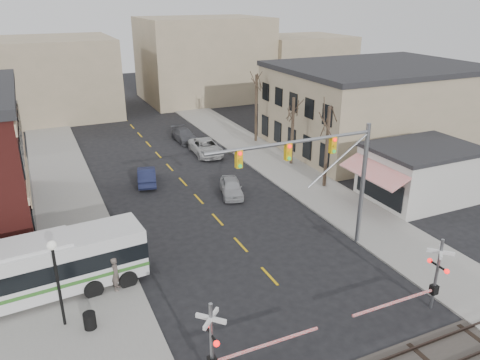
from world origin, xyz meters
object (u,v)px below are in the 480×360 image
at_px(car_a, 231,187).
at_px(street_lamp, 55,267).
at_px(traffic_signal_mast, 326,166).
at_px(rr_crossing_east, 430,277).
at_px(trash_bin, 90,321).
at_px(car_d, 185,135).
at_px(transit_bus, 23,272).
at_px(car_b, 147,176).
at_px(pedestrian_near, 116,274).
at_px(pedestrian_far, 73,256).
at_px(rr_crossing_west, 221,342).
at_px(car_c, 206,147).

bearing_deg(car_a, street_lamp, -124.08).
relative_size(traffic_signal_mast, street_lamp, 2.30).
height_order(rr_crossing_east, trash_bin, rr_crossing_east).
bearing_deg(car_d, traffic_signal_mast, -90.52).
bearing_deg(car_d, car_a, -95.66).
bearing_deg(transit_bus, street_lamp, -61.92).
bearing_deg(street_lamp, transit_bus, 118.08).
bearing_deg(car_b, pedestrian_near, 82.68).
xyz_separation_m(car_b, pedestrian_near, (-5.35, -14.77, 0.40)).
bearing_deg(pedestrian_far, car_a, -4.83).
height_order(rr_crossing_west, pedestrian_far, rr_crossing_west).
bearing_deg(car_c, rr_crossing_east, -84.21).
relative_size(traffic_signal_mast, car_a, 2.63).
relative_size(car_c, pedestrian_far, 3.28).
bearing_deg(car_c, car_b, -141.82).
bearing_deg(rr_crossing_west, pedestrian_near, 108.55).
height_order(rr_crossing_west, trash_bin, rr_crossing_west).
bearing_deg(pedestrian_near, trash_bin, 166.60).
distance_m(traffic_signal_mast, rr_crossing_east, 8.32).
bearing_deg(rr_crossing_west, street_lamp, 131.73).
bearing_deg(rr_crossing_west, car_c, 70.58).
height_order(rr_crossing_east, car_c, rr_crossing_east).
xyz_separation_m(street_lamp, car_b, (8.26, 16.66, -2.69)).
bearing_deg(car_b, transit_bus, 67.13).
bearing_deg(car_c, car_d, 98.99).
distance_m(car_b, pedestrian_near, 15.71).
height_order(rr_crossing_east, car_d, rr_crossing_east).
distance_m(rr_crossing_west, car_c, 29.96).
relative_size(rr_crossing_west, car_d, 1.19).
distance_m(rr_crossing_west, car_d, 34.75).
bearing_deg(pedestrian_far, car_b, 27.09).
relative_size(car_b, pedestrian_near, 2.18).
distance_m(street_lamp, car_d, 31.10).
bearing_deg(rr_crossing_east, car_c, 92.79).
bearing_deg(rr_crossing_west, car_d, 74.29).
bearing_deg(car_b, pedestrian_far, 70.48).
height_order(transit_bus, traffic_signal_mast, traffic_signal_mast).
bearing_deg(rr_crossing_west, traffic_signal_mast, 36.79).
bearing_deg(traffic_signal_mast, car_a, 98.28).
bearing_deg(car_b, car_a, 149.03).
xyz_separation_m(trash_bin, car_b, (7.15, 17.46, 0.17)).
bearing_deg(car_b, car_d, -110.71).
distance_m(trash_bin, pedestrian_far, 5.91).
relative_size(rr_crossing_east, car_c, 1.03).
xyz_separation_m(rr_crossing_east, car_a, (-3.16, 17.69, -1.28)).
xyz_separation_m(rr_crossing_west, rr_crossing_east, (11.32, 0.03, 0.00)).
bearing_deg(traffic_signal_mast, car_b, 114.25).
relative_size(traffic_signal_mast, rr_crossing_west, 1.89).
relative_size(transit_bus, rr_crossing_west, 2.26).
bearing_deg(pedestrian_far, rr_crossing_east, -66.35).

